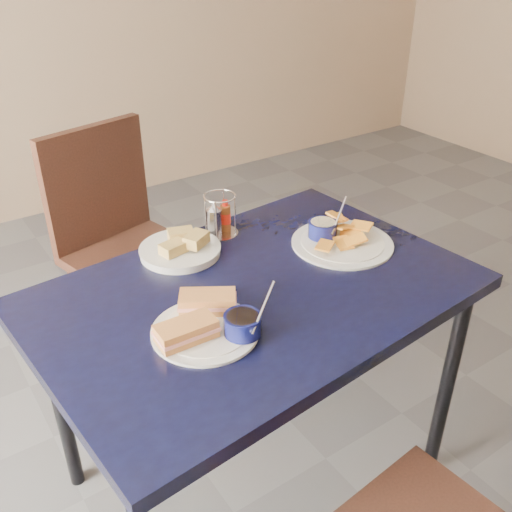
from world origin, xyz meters
TOP-DOWN VIEW (x-y plane):
  - ground at (0.00, 0.00)m, footprint 6.00×6.00m
  - dining_table at (-0.24, 0.09)m, footprint 1.22×0.87m
  - chair_far at (-0.27, 0.99)m, footprint 0.53×0.52m
  - sandwich_plate at (-0.43, -0.01)m, footprint 0.30×0.27m
  - plantain_plate at (0.11, 0.15)m, footprint 0.31×0.31m
  - bread_basket at (-0.32, 0.36)m, footprint 0.24×0.24m
  - condiment_caddy at (-0.16, 0.40)m, footprint 0.11×0.11m

SIDE VIEW (x-z plane):
  - ground at x=0.00m, z-range 0.00..0.00m
  - chair_far at x=-0.27m, z-range 0.07..1.01m
  - dining_table at x=-0.24m, z-range 0.31..1.06m
  - plantain_plate at x=0.11m, z-range 0.71..0.83m
  - bread_basket at x=-0.32m, z-range 0.73..0.80m
  - sandwich_plate at x=-0.43m, z-range 0.72..0.83m
  - condiment_caddy at x=-0.16m, z-range 0.74..0.87m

